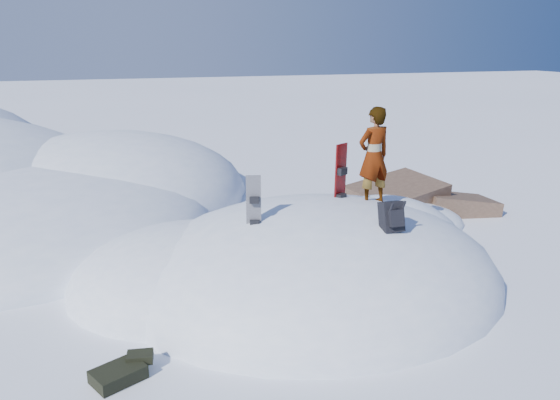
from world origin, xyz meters
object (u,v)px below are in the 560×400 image
object	(u,v)px
snowboard_red	(340,187)
person	(374,156)
snowboard_dark	(254,214)
backpack	(392,217)

from	to	relation	value
snowboard_red	person	distance (m)	0.86
snowboard_dark	person	size ratio (longest dim) A/B	0.72
backpack	person	distance (m)	1.72
person	snowboard_red	bearing A→B (deg)	-31.24
snowboard_dark	person	xyz separation A→B (m)	(2.53, 0.66, 0.68)
snowboard_dark	person	world-z (taller)	person
snowboard_red	snowboard_dark	size ratio (longest dim) A/B	1.29
snowboard_dark	backpack	bearing A→B (deg)	-5.18
snowboard_red	snowboard_dark	xyz separation A→B (m)	(-1.96, -0.88, -0.08)
backpack	person	world-z (taller)	person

